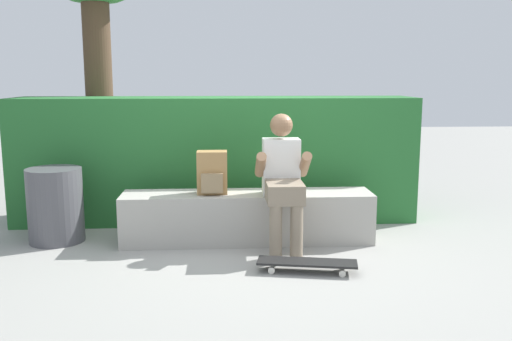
% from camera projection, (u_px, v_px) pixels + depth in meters
% --- Properties ---
extents(ground_plane, '(24.00, 24.00, 0.00)m').
position_uv_depth(ground_plane, '(249.00, 251.00, 4.98)').
color(ground_plane, gray).
extents(bench_main, '(2.36, 0.47, 0.47)m').
position_uv_depth(bench_main, '(247.00, 217.00, 5.23)').
color(bench_main, '#A4A198').
rests_on(bench_main, ground).
extents(person_skater, '(0.49, 0.62, 1.22)m').
position_uv_depth(person_skater, '(283.00, 176.00, 4.96)').
color(person_skater, white).
rests_on(person_skater, ground).
extents(skateboard_near_person, '(0.82, 0.34, 0.09)m').
position_uv_depth(skateboard_near_person, '(307.00, 263.00, 4.43)').
color(skateboard_near_person, black).
rests_on(skateboard_near_person, ground).
extents(backpack_on_bench, '(0.28, 0.23, 0.40)m').
position_uv_depth(backpack_on_bench, '(212.00, 173.00, 5.13)').
color(backpack_on_bench, '#A37A47').
rests_on(backpack_on_bench, bench_main).
extents(hedge_row, '(4.28, 0.74, 1.34)m').
position_uv_depth(hedge_row, '(216.00, 159.00, 6.02)').
color(hedge_row, '#24642D').
rests_on(hedge_row, ground).
extents(trash_bin, '(0.51, 0.51, 0.71)m').
position_uv_depth(trash_bin, '(55.00, 205.00, 5.21)').
color(trash_bin, '#4C4C51').
rests_on(trash_bin, ground).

